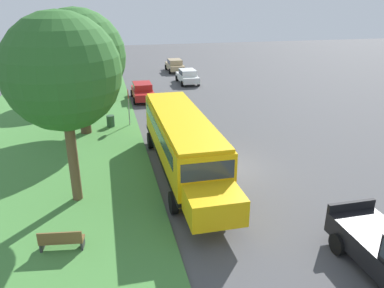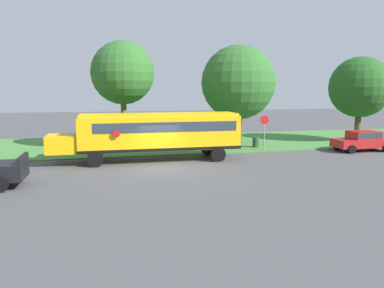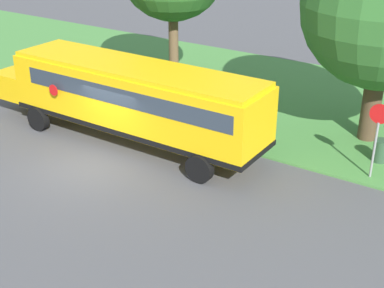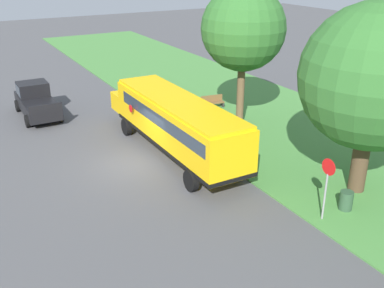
{
  "view_description": "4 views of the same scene",
  "coord_description": "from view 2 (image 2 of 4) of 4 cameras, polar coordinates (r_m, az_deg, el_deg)",
  "views": [
    {
      "loc": [
        -6.18,
        -18.11,
        8.86
      ],
      "look_at": [
        -1.77,
        0.56,
        1.35
      ],
      "focal_mm": 35.0,
      "sensor_mm": 36.0,
      "label": 1
    },
    {
      "loc": [
        22.16,
        -3.26,
        4.76
      ],
      "look_at": [
        -0.93,
        2.06,
        1.27
      ],
      "focal_mm": 35.0,
      "sensor_mm": 36.0,
      "label": 2
    },
    {
      "loc": [
        12.18,
        12.45,
        8.97
      ],
      "look_at": [
        -0.48,
        4.05,
        1.74
      ],
      "focal_mm": 50.0,
      "sensor_mm": 36.0,
      "label": 3
    },
    {
      "loc": [
        7.59,
        19.64,
        9.96
      ],
      "look_at": [
        -2.45,
        1.72,
        1.24
      ],
      "focal_mm": 42.0,
      "sensor_mm": 36.0,
      "label": 4
    }
  ],
  "objects": [
    {
      "name": "oak_tree_roadside_mid",
      "position": [
        31.86,
        7.13,
        9.26
      ],
      "size": [
        6.16,
        6.16,
        8.38
      ],
      "color": "#4C3826",
      "rests_on": "ground"
    },
    {
      "name": "car_red_nearest",
      "position": [
        31.8,
        24.55,
        0.59
      ],
      "size": [
        2.02,
        4.4,
        1.56
      ],
      "color": "#B21E1E",
      "rests_on": "ground"
    },
    {
      "name": "trash_bin",
      "position": [
        30.83,
        9.72,
        0.21
      ],
      "size": [
        0.56,
        0.56,
        0.9
      ],
      "primitive_type": "cylinder",
      "color": "#2D4C33",
      "rests_on": "ground"
    },
    {
      "name": "ground_plane",
      "position": [
        22.9,
        -4.52,
        -3.65
      ],
      "size": [
        120.0,
        120.0,
        0.0
      ],
      "primitive_type": "plane",
      "color": "#4C4C4F"
    },
    {
      "name": "school_bus",
      "position": [
        24.96,
        -5.58,
        1.81
      ],
      "size": [
        2.85,
        12.42,
        3.16
      ],
      "color": "yellow",
      "rests_on": "ground"
    },
    {
      "name": "park_bench",
      "position": [
        30.79,
        -17.38,
        -0.02
      ],
      "size": [
        1.66,
        0.72,
        0.92
      ],
      "color": "brown",
      "rests_on": "ground"
    },
    {
      "name": "oak_tree_beside_bus",
      "position": [
        29.95,
        -10.4,
        10.71
      ],
      "size": [
        4.92,
        4.92,
        8.48
      ],
      "color": "brown",
      "rests_on": "ground"
    },
    {
      "name": "grass_verge",
      "position": [
        32.67,
        -7.12,
        -0.01
      ],
      "size": [
        12.0,
        80.0,
        0.08
      ],
      "primitive_type": "cube",
      "color": "#47843D",
      "rests_on": "ground"
    },
    {
      "name": "stop_sign",
      "position": [
        29.45,
        10.97,
        2.32
      ],
      "size": [
        0.08,
        0.68,
        2.74
      ],
      "color": "gray",
      "rests_on": "ground"
    },
    {
      "name": "oak_tree_far_end",
      "position": [
        36.72,
        24.11,
        7.79
      ],
      "size": [
        5.38,
        5.38,
        7.63
      ],
      "color": "brown",
      "rests_on": "ground"
    }
  ]
}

